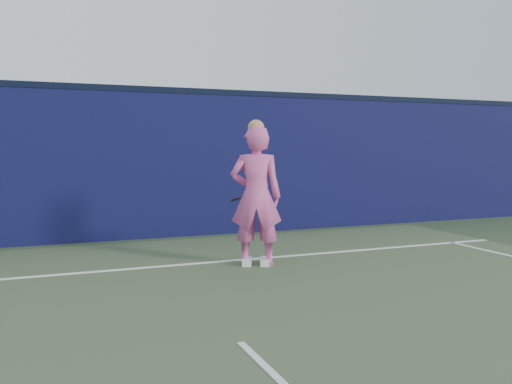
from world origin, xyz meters
name	(u,v)px	position (x,y,z in m)	size (l,w,h in m)	color
backstop_wall	(130,166)	(0.00, 6.50, 1.25)	(24.00, 0.40, 2.50)	#0C0F38
wall_cap	(129,90)	(0.00, 6.50, 2.55)	(24.00, 0.42, 0.10)	black
player	(256,196)	(1.19, 3.64, 0.93)	(0.79, 0.67, 1.93)	#E0579F
racket	(255,194)	(1.35, 4.08, 0.92)	(0.50, 0.14, 0.27)	black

